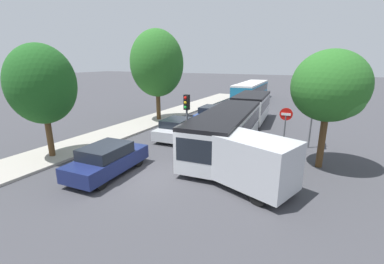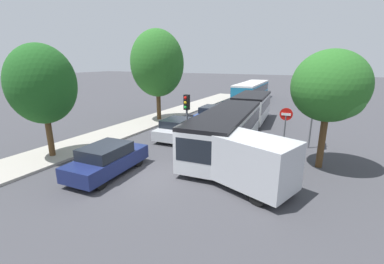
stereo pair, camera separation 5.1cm
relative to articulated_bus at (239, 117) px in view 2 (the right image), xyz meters
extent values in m
plane|color=#3D3D42|center=(-1.76, -8.71, -1.43)|extent=(200.00, 200.00, 0.00)
cube|color=#9E998E|center=(-8.48, 4.37, -1.36)|extent=(3.20, 36.15, 0.14)
cube|color=silver|center=(0.29, -3.58, -0.15)|extent=(3.24, 9.46, 2.01)
cube|color=black|center=(0.29, -3.58, 0.21)|extent=(3.23, 9.09, 0.88)
cube|color=black|center=(0.29, -3.58, 0.95)|extent=(3.24, 9.46, 0.20)
cube|color=silver|center=(-0.42, 5.19, -0.15)|extent=(3.00, 6.54, 2.01)
cube|color=black|center=(-0.42, 5.19, 0.21)|extent=(3.00, 6.29, 0.88)
cube|color=black|center=(-0.42, 5.19, 0.95)|extent=(3.00, 6.54, 0.20)
cylinder|color=black|center=(-0.12, 1.54, -0.15)|extent=(1.92, 1.12, 1.84)
cube|color=black|center=(0.66, -8.17, 0.09)|extent=(2.20, 0.27, 1.08)
cylinder|color=black|center=(1.57, -6.46, -0.94)|extent=(0.37, 1.00, 0.98)
cylinder|color=black|center=(-0.51, -6.63, -0.94)|extent=(0.37, 1.00, 0.98)
cylinder|color=black|center=(1.09, -0.53, -0.94)|extent=(0.37, 1.00, 0.98)
cylinder|color=black|center=(-0.99, -0.70, -0.94)|extent=(0.37, 1.00, 0.98)
cylinder|color=black|center=(0.62, 5.28, -0.94)|extent=(0.37, 1.00, 0.98)
cylinder|color=black|center=(-1.47, 5.11, -0.94)|extent=(0.37, 1.00, 0.98)
cube|color=teal|center=(-3.58, 17.44, -0.13)|extent=(3.09, 11.78, 2.03)
cube|color=black|center=(-3.58, 17.44, 0.24)|extent=(3.08, 11.20, 0.85)
cube|color=silver|center=(-3.58, 17.44, 0.99)|extent=(3.09, 11.78, 0.20)
cylinder|color=black|center=(-4.83, 21.25, -0.92)|extent=(0.35, 1.03, 1.02)
cylinder|color=black|center=(-2.66, 21.34, -0.92)|extent=(0.35, 1.03, 1.02)
cylinder|color=black|center=(-4.52, 13.90, -0.92)|extent=(0.35, 1.03, 1.02)
cylinder|color=black|center=(-2.34, 13.99, -0.92)|extent=(0.35, 1.03, 1.02)
cube|color=navy|center=(-3.68, -9.25, -0.82)|extent=(2.05, 4.36, 0.69)
cube|color=black|center=(-3.67, -9.35, -0.21)|extent=(1.79, 2.32, 0.53)
cylinder|color=black|center=(-4.51, -7.93, -1.10)|extent=(0.26, 0.66, 0.65)
cylinder|color=black|center=(-3.00, -7.84, -1.10)|extent=(0.26, 0.66, 0.65)
cylinder|color=black|center=(-4.36, -10.65, -1.10)|extent=(0.26, 0.66, 0.65)
cylinder|color=black|center=(-2.84, -10.56, -1.10)|extent=(0.26, 0.66, 0.65)
cube|color=#B7BABF|center=(-3.76, -2.51, -0.84)|extent=(1.95, 4.16, 0.66)
cube|color=black|center=(-3.75, -2.61, -0.26)|extent=(1.70, 2.22, 0.50)
cylinder|color=black|center=(-4.56, -1.25, -1.12)|extent=(0.25, 0.63, 0.62)
cylinder|color=black|center=(-3.11, -1.17, -1.12)|extent=(0.25, 0.63, 0.62)
cylinder|color=black|center=(-4.41, -3.85, -1.12)|extent=(0.25, 0.63, 0.62)
cylinder|color=black|center=(-2.96, -3.77, -1.12)|extent=(0.25, 0.63, 0.62)
cube|color=#284799|center=(-3.49, 3.15, -0.83)|extent=(2.01, 4.29, 0.68)
cube|color=black|center=(-3.48, 3.05, -0.23)|extent=(1.76, 2.29, 0.52)
cylinder|color=black|center=(-4.31, 4.45, -1.11)|extent=(0.26, 0.65, 0.64)
cylinder|color=black|center=(-2.82, 4.53, -1.11)|extent=(0.26, 0.65, 0.64)
cylinder|color=black|center=(-4.15, 1.77, -1.11)|extent=(0.26, 0.65, 0.64)
cylinder|color=black|center=(-2.66, 1.85, -1.11)|extent=(0.26, 0.65, 0.64)
cube|color=#B7BABF|center=(2.59, -7.59, -0.12)|extent=(4.54, 3.27, 2.00)
cube|color=#B7BABF|center=(0.24, -6.75, -0.59)|extent=(1.49, 2.09, 1.00)
cylinder|color=black|center=(0.33, -7.67, -1.07)|extent=(0.76, 0.47, 0.72)
cylinder|color=black|center=(0.90, -6.09, -1.07)|extent=(0.76, 0.47, 0.72)
cylinder|color=black|center=(3.44, -8.79, -1.07)|extent=(0.76, 0.47, 0.72)
cylinder|color=black|center=(4.01, -7.21, -1.07)|extent=(0.76, 0.47, 0.72)
cylinder|color=#56595E|center=(-1.97, -4.35, 0.27)|extent=(0.12, 0.12, 3.40)
cube|color=black|center=(-1.97, -4.35, 1.52)|extent=(0.34, 0.27, 0.90)
sphere|color=red|center=(-1.99, -4.50, 1.80)|extent=(0.18, 0.18, 0.18)
sphere|color=#EAAD14|center=(-1.99, -4.50, 1.52)|extent=(0.18, 0.18, 0.18)
sphere|color=green|center=(-1.99, -4.50, 1.24)|extent=(0.18, 0.18, 0.18)
cylinder|color=#56595E|center=(3.49, -2.92, -0.23)|extent=(0.08, 0.08, 2.40)
cylinder|color=red|center=(3.49, -2.92, 1.04)|extent=(0.70, 0.03, 0.70)
cube|color=white|center=(3.49, -2.94, 1.04)|extent=(0.50, 0.04, 0.14)
cylinder|color=#56595E|center=(4.75, -0.63, 0.37)|extent=(0.10, 0.10, 3.60)
cube|color=#197A38|center=(4.75, -0.63, 1.87)|extent=(0.09, 1.40, 0.28)
cube|color=#197A38|center=(4.75, -0.63, 1.53)|extent=(0.09, 1.40, 0.28)
cylinder|color=#51381E|center=(-8.11, -9.07, -0.15)|extent=(0.32, 0.32, 2.55)
ellipsoid|color=#1E561E|center=(-8.11, -9.07, 2.70)|extent=(3.47, 3.47, 4.20)
ellipsoid|color=#3D7F38|center=(-8.44, -9.35, 2.07)|extent=(2.08, 2.08, 2.31)
cylinder|color=#51381E|center=(-8.06, 1.59, 0.05)|extent=(0.38, 0.38, 2.95)
ellipsoid|color=#286623|center=(-8.06, 1.59, 3.69)|extent=(4.64, 4.64, 5.77)
cylinder|color=#51381E|center=(5.41, -3.66, 0.00)|extent=(0.33, 0.33, 2.86)
ellipsoid|color=#286623|center=(5.41, -3.66, 2.73)|extent=(3.54, 3.54, 3.44)
ellipsoid|color=#33752D|center=(5.93, -3.96, 2.21)|extent=(2.12, 2.12, 1.89)
camera|label=1|loc=(5.12, -17.70, 3.87)|focal=24.00mm
camera|label=2|loc=(5.17, -17.67, 3.87)|focal=24.00mm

